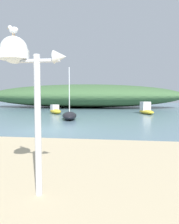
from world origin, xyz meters
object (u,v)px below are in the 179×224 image
Objects in this scene: mast_structure at (21,64)px; motorboat_near_shore at (55,110)px; sailboat_far_left at (69,115)px; motorboat_centre_water at (146,110)px; seagull_on_radar at (13,30)px.

motorboat_near_shore is at bearing 105.77° from mast_structure.
mast_structure is 0.64× the size of sailboat_far_left.
motorboat_centre_water is 0.82× the size of sailboat_far_left.
seagull_on_radar is at bearing -102.05° from motorboat_centre_water.
motorboat_centre_water is at bearing 7.25° from motorboat_near_shore.
sailboat_far_left reaches higher than mast_structure.
sailboat_far_left reaches higher than seagull_on_radar.
seagull_on_radar is at bearing -80.09° from sailboat_far_left.
mast_structure is at bearing -79.57° from sailboat_far_left.
sailboat_far_left is (-2.65, 15.17, -2.92)m from seagull_on_radar.
sailboat_far_left is (-2.79, 15.18, -2.29)m from mast_structure.
motorboat_centre_water is 10.45m from sailboat_far_left.
seagull_on_radar is (-0.14, 0.01, 0.63)m from mast_structure.
mast_structure is at bearing -74.23° from motorboat_near_shore.
motorboat_centre_water is 1.29× the size of motorboat_near_shore.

